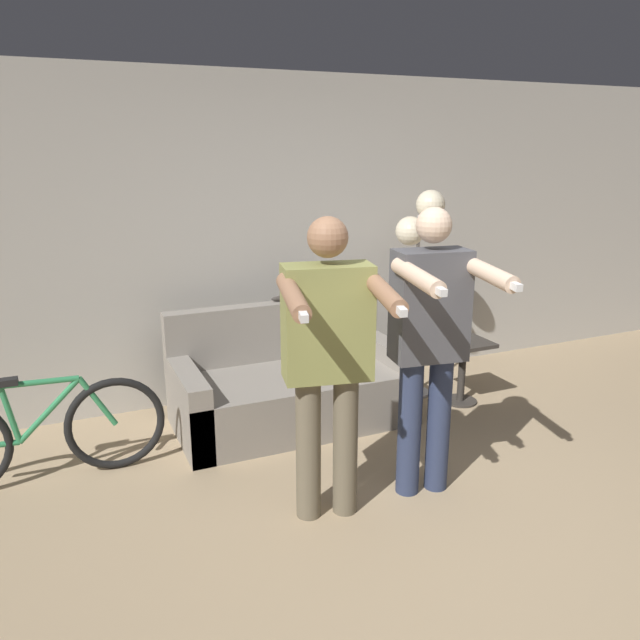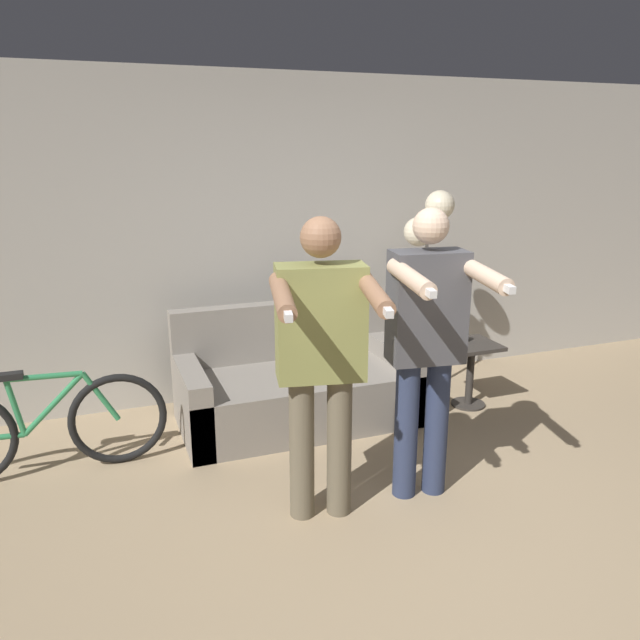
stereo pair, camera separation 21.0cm
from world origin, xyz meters
name	(u,v)px [view 2 (the right image)]	position (x,y,z in m)	size (l,w,h in m)	color
ground_plane	(453,554)	(0.00, 0.00, 0.00)	(16.00, 16.00, 0.00)	tan
wall_back	(296,238)	(0.00, 2.53, 1.30)	(10.00, 0.05, 2.60)	#B7B2A8
couch	(295,387)	(-0.24, 1.85, 0.27)	(1.75, 0.87, 0.86)	gray
person_left	(321,351)	(-0.51, 0.58, 0.99)	(0.63, 0.75, 1.70)	#6B604C
person_right	(427,338)	(0.13, 0.58, 0.99)	(0.56, 0.72, 1.72)	#2D3856
cat	(311,291)	(0.00, 2.17, 0.93)	(0.45, 0.15, 0.16)	#3D3833
floor_lamp	(428,235)	(0.90, 1.94, 1.36)	(0.41, 0.29, 1.70)	#B2B2B7
side_table	(471,362)	(1.16, 1.62, 0.37)	(0.39, 0.39, 0.53)	#38332D
cup	(464,335)	(1.12, 1.68, 0.58)	(0.07, 0.07, 0.10)	#3D6693
bicycle	(43,427)	(-2.00, 1.62, 0.33)	(1.53, 0.07, 0.71)	black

